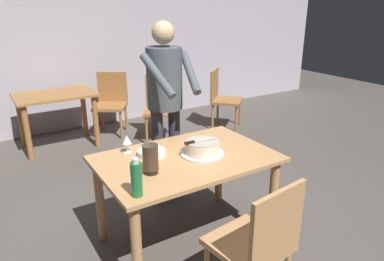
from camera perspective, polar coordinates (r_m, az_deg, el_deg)
ground_plane at (r=3.10m, az=-0.86°, el=-17.00°), size 14.00×14.00×0.00m
back_wall at (r=5.65m, az=-19.42°, el=13.62°), size 10.00×0.12×2.70m
main_dining_table at (r=2.77m, az=-0.93°, el=-6.57°), size 1.33×0.88×0.75m
cake_on_platter at (r=2.75m, az=1.66°, el=-2.84°), size 0.34×0.34×0.11m
cake_knife at (r=2.69m, az=0.35°, el=-1.85°), size 0.27×0.04×0.02m
plate_stack at (r=2.77m, az=-6.51°, el=-3.52°), size 0.22×0.22×0.04m
wine_glass_near at (r=2.81m, az=-10.44°, el=-1.55°), size 0.08×0.08×0.14m
water_bottle at (r=2.18m, az=-8.91°, el=-7.67°), size 0.07×0.07×0.25m
hurricane_lamp at (r=2.44m, az=-6.69°, el=-4.56°), size 0.11×0.11×0.21m
person_cutting_cake at (r=3.23m, az=-4.31°, el=5.74°), size 0.47×0.55×1.72m
chair_near_side at (r=2.30m, az=10.54°, el=-17.16°), size 0.49×0.49×0.90m
background_table at (r=5.03m, az=-20.99°, el=3.75°), size 1.00×0.70×0.74m
background_chair_0 at (r=5.52m, az=4.87°, el=5.45°), size 0.62×0.62×0.90m
background_chair_1 at (r=5.38m, az=-12.86°, el=4.65°), size 0.61×0.61×0.90m
background_chair_2 at (r=5.04m, az=-5.07°, el=4.04°), size 0.61×0.61×0.90m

